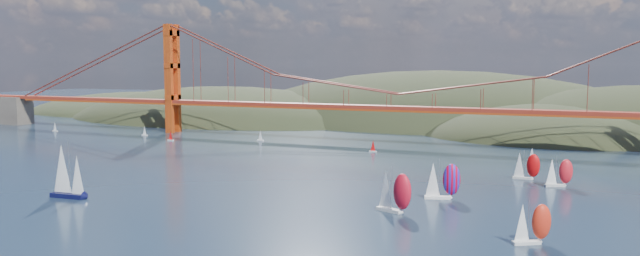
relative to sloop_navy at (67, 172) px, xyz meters
The scene contains 14 objects.
headlands 257.70m from the sloop_navy, 68.51° to the left, with size 725.00×225.00×96.00m.
bridge 150.74m from the sloop_navy, 71.38° to the left, with size 552.00×12.00×55.00m.
sloop_navy is the anchor object (origin of this frame).
racer_0 85.40m from the sloop_navy, 12.41° to the left, with size 9.76×6.40×10.92m.
racer_1 115.71m from the sloop_navy, ahead, with size 7.80×6.41×8.95m.
racer_3 135.50m from the sloop_navy, 29.70° to the left, with size 8.04×5.57×9.00m.
racer_5 131.67m from the sloop_navy, 34.86° to the left, with size 7.83×3.18×9.02m.
racer_rwb 98.10m from the sloop_navy, 22.46° to the left, with size 9.43×5.73×10.56m.
distant_boat_0 177.35m from the sloop_navy, 137.39° to the left, with size 3.00×2.00×4.70m.
distant_boat_1 144.17m from the sloop_navy, 121.33° to the left, with size 3.00×2.00×4.70m.
distant_boat_2 122.19m from the sloop_navy, 114.42° to the left, with size 3.00×2.00×4.70m.
distant_boat_3 128.12m from the sloop_navy, 95.66° to the left, with size 3.00×2.00×4.70m.
distant_boat_8 156.93m from the sloop_navy, 47.25° to the left, with size 3.00×2.00×4.70m.
distant_boat_9 122.38m from the sloop_navy, 67.71° to the left, with size 3.00×2.00×4.70m.
Camera 1 is at (75.91, -82.11, 34.96)m, focal length 35.00 mm.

